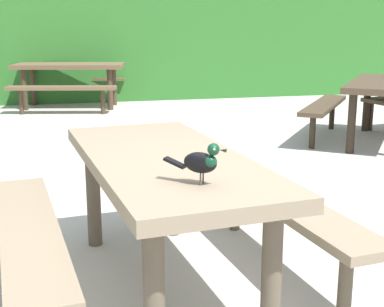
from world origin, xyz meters
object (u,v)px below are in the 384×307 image
(picnic_table_mid_left, at_px, (384,97))
(picnic_table_mid_right, at_px, (70,75))
(picnic_table_foreground, at_px, (165,189))
(bird_grackle, at_px, (203,161))

(picnic_table_mid_left, relative_size, picnic_table_mid_right, 1.17)
(picnic_table_foreground, relative_size, bird_grackle, 7.91)
(bird_grackle, bearing_deg, picnic_table_foreground, 95.62)
(bird_grackle, xyz_separation_m, picnic_table_mid_right, (-0.42, 7.32, -0.29))
(picnic_table_foreground, xyz_separation_m, picnic_table_mid_left, (3.20, 3.01, 0.00))
(picnic_table_foreground, bearing_deg, bird_grackle, -84.38)
(picnic_table_foreground, distance_m, bird_grackle, 0.64)
(picnic_table_mid_left, xyz_separation_m, picnic_table_mid_right, (-3.57, 3.74, 0.00))
(picnic_table_foreground, height_order, bird_grackle, bird_grackle)
(picnic_table_mid_left, distance_m, picnic_table_mid_right, 5.17)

